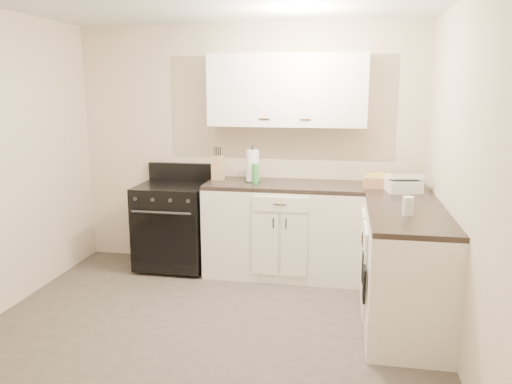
% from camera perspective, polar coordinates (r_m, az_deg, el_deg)
% --- Properties ---
extents(floor, '(3.60, 3.60, 0.00)m').
position_cam_1_polar(floor, '(3.93, -6.18, -16.63)').
color(floor, '#473F38').
rests_on(floor, ground).
extents(wall_back, '(3.60, 0.00, 3.60)m').
position_cam_1_polar(wall_back, '(5.24, -0.96, 5.09)').
color(wall_back, beige).
rests_on(wall_back, ground).
extents(wall_right, '(0.00, 3.60, 3.60)m').
position_cam_1_polar(wall_right, '(3.45, 23.32, 0.57)').
color(wall_right, beige).
rests_on(wall_right, ground).
extents(wall_front, '(3.60, 0.00, 3.60)m').
position_cam_1_polar(wall_front, '(1.91, -22.44, -7.97)').
color(wall_front, beige).
rests_on(wall_front, ground).
extents(base_cabinets_back, '(1.55, 0.60, 0.90)m').
position_cam_1_polar(base_cabinets_back, '(5.04, 3.17, -4.49)').
color(base_cabinets_back, white).
rests_on(base_cabinets_back, floor).
extents(base_cabinets_right, '(0.60, 1.90, 0.90)m').
position_cam_1_polar(base_cabinets_right, '(4.42, 16.19, -7.35)').
color(base_cabinets_right, white).
rests_on(base_cabinets_right, floor).
extents(countertop_back, '(1.55, 0.60, 0.04)m').
position_cam_1_polar(countertop_back, '(4.93, 3.23, 0.76)').
color(countertop_back, black).
rests_on(countertop_back, base_cabinets_back).
extents(countertop_right, '(0.60, 1.90, 0.04)m').
position_cam_1_polar(countertop_right, '(4.29, 16.55, -1.41)').
color(countertop_right, black).
rests_on(countertop_right, base_cabinets_right).
extents(upper_cabinets, '(1.55, 0.30, 0.70)m').
position_cam_1_polar(upper_cabinets, '(4.99, 3.57, 11.52)').
color(upper_cabinets, white).
rests_on(upper_cabinets, wall_back).
extents(stove, '(0.71, 0.60, 0.85)m').
position_cam_1_polar(stove, '(5.27, -9.44, -3.78)').
color(stove, black).
rests_on(stove, floor).
extents(knife_block, '(0.12, 0.11, 0.24)m').
position_cam_1_polar(knife_block, '(5.12, -4.37, 2.78)').
color(knife_block, tan).
rests_on(knife_block, countertop_back).
extents(paper_towel, '(0.15, 0.15, 0.32)m').
position_cam_1_polar(paper_towel, '(4.99, -0.40, 3.01)').
color(paper_towel, white).
rests_on(paper_towel, countertop_back).
extents(soap_bottle, '(0.07, 0.07, 0.19)m').
position_cam_1_polar(soap_bottle, '(4.91, -0.06, 2.12)').
color(soap_bottle, green).
rests_on(soap_bottle, countertop_back).
extents(wicker_basket, '(0.31, 0.21, 0.10)m').
position_cam_1_polar(wicker_basket, '(4.86, 13.89, 1.12)').
color(wicker_basket, tan).
rests_on(wicker_basket, countertop_right).
extents(countertop_grill, '(0.34, 0.33, 0.11)m').
position_cam_1_polar(countertop_grill, '(4.73, 16.43, 0.72)').
color(countertop_grill, white).
rests_on(countertop_grill, countertop_right).
extents(glass_jar, '(0.08, 0.08, 0.14)m').
position_cam_1_polar(glass_jar, '(3.86, 16.97, -1.53)').
color(glass_jar, silver).
rests_on(glass_jar, countertop_right).
extents(oven_mitt_near, '(0.02, 0.15, 0.25)m').
position_cam_1_polar(oven_mitt_near, '(3.79, 12.26, -10.22)').
color(oven_mitt_near, black).
rests_on(oven_mitt_near, base_cabinets_right).
extents(oven_mitt_far, '(0.02, 0.13, 0.23)m').
position_cam_1_polar(oven_mitt_far, '(4.05, 12.15, -8.35)').
color(oven_mitt_far, black).
rests_on(oven_mitt_far, base_cabinets_right).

